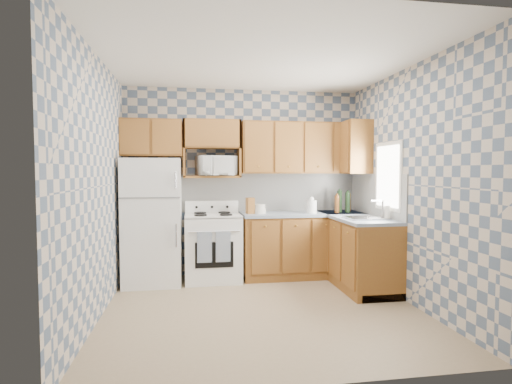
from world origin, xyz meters
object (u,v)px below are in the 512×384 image
at_px(stove_body, 213,248).
at_px(electric_kettle, 312,207).
at_px(refrigerator, 153,221).
at_px(microwave, 216,166).

distance_m(stove_body, electric_kettle, 1.50).
height_order(refrigerator, electric_kettle, refrigerator).
distance_m(refrigerator, microwave, 1.15).
bearing_deg(electric_kettle, stove_body, 176.53).
height_order(stove_body, electric_kettle, electric_kettle).
xyz_separation_m(stove_body, electric_kettle, (1.39, -0.08, 0.56)).
bearing_deg(electric_kettle, refrigerator, 178.46).
bearing_deg(stove_body, microwave, 64.65).
xyz_separation_m(refrigerator, stove_body, (0.80, 0.03, -0.39)).
distance_m(stove_body, microwave, 1.15).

